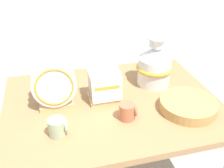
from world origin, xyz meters
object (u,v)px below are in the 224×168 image
mug_terracotta_glaze (128,111)px  fruit_bowl (111,80)px  dish_rack_round_plates (54,88)px  mug_sage_glaze (58,127)px  dish_rack_square_plates (105,88)px  wicker_charger_stack (188,105)px  ceramic_vase (155,64)px

mug_terracotta_glaze → fruit_bowl: bearing=88.9°
dish_rack_round_plates → mug_terracotta_glaze: (0.33, -0.21, -0.06)m
mug_sage_glaze → fruit_bowl: 0.52m
dish_rack_square_plates → wicker_charger_stack: bearing=-27.4°
dish_rack_round_plates → fruit_bowl: dish_rack_round_plates is taller
ceramic_vase → mug_terracotta_glaze: bearing=-131.2°
mug_sage_glaze → mug_terracotta_glaze: size_ratio=1.00×
dish_rack_round_plates → wicker_charger_stack: 0.70m
ceramic_vase → dish_rack_round_plates: size_ratio=1.23×
dish_rack_square_plates → fruit_bowl: 0.18m
dish_rack_square_plates → fruit_bowl: size_ratio=1.32×
dish_rack_round_plates → dish_rack_square_plates: size_ratio=1.35×
dish_rack_round_plates → fruit_bowl: 0.38m
dish_rack_square_plates → mug_terracotta_glaze: bearing=-70.2°
ceramic_vase → mug_terracotta_glaze: (-0.26, -0.29, -0.09)m
ceramic_vase → mug_sage_glaze: 0.69m
mug_sage_glaze → fruit_bowl: size_ratio=0.62×
dish_rack_square_plates → fruit_bowl: bearing=63.5°
dish_rack_round_plates → dish_rack_square_plates: 0.27m
dish_rack_square_plates → wicker_charger_stack: 0.45m
dish_rack_round_plates → mug_sage_glaze: size_ratio=2.88×
mug_sage_glaze → wicker_charger_stack: bearing=2.2°
dish_rack_square_plates → fruit_bowl: dish_rack_square_plates is taller
mug_terracotta_glaze → ceramic_vase: bearing=48.8°
mug_terracotta_glaze → dish_rack_square_plates: bearing=109.8°
ceramic_vase → wicker_charger_stack: bearing=-77.2°
ceramic_vase → fruit_bowl: ceramic_vase is taller
mug_terracotta_glaze → wicker_charger_stack: bearing=-1.7°
mug_sage_glaze → mug_terracotta_glaze: (0.34, 0.04, 0.00)m
ceramic_vase → dish_rack_square_plates: ceramic_vase is taller
wicker_charger_stack → mug_terracotta_glaze: mug_terracotta_glaze is taller
mug_sage_glaze → dish_rack_round_plates: bearing=88.3°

